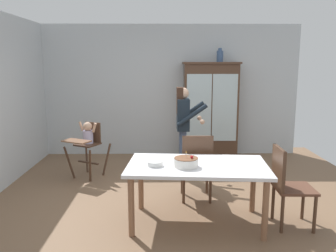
{
  "coord_description": "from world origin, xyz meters",
  "views": [
    {
      "loc": [
        -0.14,
        -4.66,
        1.93
      ],
      "look_at": [
        -0.07,
        0.7,
        0.95
      ],
      "focal_mm": 37.25,
      "sensor_mm": 36.0,
      "label": 1
    }
  ],
  "objects_px": {
    "dining_chair_far_side": "(197,163)",
    "dining_chair_right_end": "(286,181)",
    "dining_table": "(197,171)",
    "china_cabinet": "(210,110)",
    "adult_person": "(183,121)",
    "birthday_cake": "(186,162)",
    "ceramic_vase": "(220,56)",
    "high_chair_with_toddler": "(88,139)",
    "serving_bowl": "(155,164)"
  },
  "relations": [
    {
      "from": "china_cabinet",
      "to": "adult_person",
      "type": "xyz_separation_m",
      "value": [
        -0.62,
        -1.31,
        -0.01
      ]
    },
    {
      "from": "birthday_cake",
      "to": "china_cabinet",
      "type": "bearing_deg",
      "value": 77.52
    },
    {
      "from": "birthday_cake",
      "to": "ceramic_vase",
      "type": "bearing_deg",
      "value": 74.66
    },
    {
      "from": "adult_person",
      "to": "birthday_cake",
      "type": "bearing_deg",
      "value": 177.11
    },
    {
      "from": "ceramic_vase",
      "to": "high_chair_with_toddler",
      "type": "xyz_separation_m",
      "value": [
        -2.4,
        -1.29,
        -1.41
      ]
    },
    {
      "from": "dining_chair_far_side",
      "to": "china_cabinet",
      "type": "bearing_deg",
      "value": -101.87
    },
    {
      "from": "ceramic_vase",
      "to": "birthday_cake",
      "type": "bearing_deg",
      "value": -105.34
    },
    {
      "from": "high_chair_with_toddler",
      "to": "adult_person",
      "type": "height_order",
      "value": "adult_person"
    },
    {
      "from": "adult_person",
      "to": "dining_table",
      "type": "height_order",
      "value": "adult_person"
    },
    {
      "from": "high_chair_with_toddler",
      "to": "serving_bowl",
      "type": "relative_size",
      "value": 5.28
    },
    {
      "from": "ceramic_vase",
      "to": "high_chair_with_toddler",
      "type": "bearing_deg",
      "value": -151.85
    },
    {
      "from": "birthday_cake",
      "to": "serving_bowl",
      "type": "xyz_separation_m",
      "value": [
        -0.36,
        0.04,
        -0.03
      ]
    },
    {
      "from": "high_chair_with_toddler",
      "to": "dining_chair_right_end",
      "type": "relative_size",
      "value": 0.99
    },
    {
      "from": "high_chair_with_toddler",
      "to": "dining_table",
      "type": "relative_size",
      "value": 0.55
    },
    {
      "from": "serving_bowl",
      "to": "adult_person",
      "type": "bearing_deg",
      "value": 76.54
    },
    {
      "from": "china_cabinet",
      "to": "adult_person",
      "type": "bearing_deg",
      "value": -115.57
    },
    {
      "from": "ceramic_vase",
      "to": "dining_chair_far_side",
      "type": "distance_m",
      "value": 2.89
    },
    {
      "from": "adult_person",
      "to": "dining_chair_right_end",
      "type": "relative_size",
      "value": 1.59
    },
    {
      "from": "china_cabinet",
      "to": "dining_chair_right_end",
      "type": "relative_size",
      "value": 2.02
    },
    {
      "from": "china_cabinet",
      "to": "birthday_cake",
      "type": "relative_size",
      "value": 6.93
    },
    {
      "from": "dining_chair_far_side",
      "to": "dining_chair_right_end",
      "type": "relative_size",
      "value": 1.0
    },
    {
      "from": "china_cabinet",
      "to": "dining_chair_far_side",
      "type": "distance_m",
      "value": 2.46
    },
    {
      "from": "adult_person",
      "to": "serving_bowl",
      "type": "xyz_separation_m",
      "value": [
        -0.43,
        -1.81,
        -0.2
      ]
    },
    {
      "from": "ceramic_vase",
      "to": "dining_table",
      "type": "height_order",
      "value": "ceramic_vase"
    },
    {
      "from": "china_cabinet",
      "to": "serving_bowl",
      "type": "xyz_separation_m",
      "value": [
        -1.06,
        -3.11,
        -0.21
      ]
    },
    {
      "from": "high_chair_with_toddler",
      "to": "dining_chair_far_side",
      "type": "xyz_separation_m",
      "value": [
        1.74,
        -1.09,
        -0.1
      ]
    },
    {
      "from": "china_cabinet",
      "to": "dining_table",
      "type": "bearing_deg",
      "value": -100.32
    },
    {
      "from": "high_chair_with_toddler",
      "to": "dining_table",
      "type": "bearing_deg",
      "value": -18.74
    },
    {
      "from": "dining_chair_right_end",
      "to": "dining_chair_far_side",
      "type": "bearing_deg",
      "value": 53.43
    },
    {
      "from": "dining_chair_far_side",
      "to": "dining_table",
      "type": "bearing_deg",
      "value": 84.83
    },
    {
      "from": "china_cabinet",
      "to": "dining_chair_right_end",
      "type": "xyz_separation_m",
      "value": [
        0.48,
        -3.14,
        -0.42
      ]
    },
    {
      "from": "birthday_cake",
      "to": "dining_table",
      "type": "bearing_deg",
      "value": 34.12
    },
    {
      "from": "dining_table",
      "to": "dining_chair_far_side",
      "type": "bearing_deg",
      "value": 84.89
    },
    {
      "from": "adult_person",
      "to": "dining_chair_far_side",
      "type": "distance_m",
      "value": 1.15
    },
    {
      "from": "china_cabinet",
      "to": "dining_table",
      "type": "xyz_separation_m",
      "value": [
        -0.56,
        -3.06,
        -0.32
      ]
    },
    {
      "from": "china_cabinet",
      "to": "ceramic_vase",
      "type": "relative_size",
      "value": 7.19
    },
    {
      "from": "dining_table",
      "to": "birthday_cake",
      "type": "xyz_separation_m",
      "value": [
        -0.14,
        -0.1,
        0.14
      ]
    },
    {
      "from": "birthday_cake",
      "to": "dining_chair_right_end",
      "type": "distance_m",
      "value": 1.2
    },
    {
      "from": "dining_chair_far_side",
      "to": "ceramic_vase",
      "type": "bearing_deg",
      "value": -105.67
    },
    {
      "from": "adult_person",
      "to": "dining_chair_right_end",
      "type": "height_order",
      "value": "adult_person"
    },
    {
      "from": "adult_person",
      "to": "high_chair_with_toddler",
      "type": "bearing_deg",
      "value": 88.58
    },
    {
      "from": "dining_chair_far_side",
      "to": "dining_chair_right_end",
      "type": "height_order",
      "value": "same"
    },
    {
      "from": "china_cabinet",
      "to": "adult_person",
      "type": "relative_size",
      "value": 1.27
    },
    {
      "from": "dining_table",
      "to": "serving_bowl",
      "type": "bearing_deg",
      "value": -173.59
    },
    {
      "from": "high_chair_with_toddler",
      "to": "dining_chair_right_end",
      "type": "bearing_deg",
      "value": -6.55
    },
    {
      "from": "ceramic_vase",
      "to": "dining_chair_right_end",
      "type": "height_order",
      "value": "ceramic_vase"
    },
    {
      "from": "high_chair_with_toddler",
      "to": "birthday_cake",
      "type": "relative_size",
      "value": 3.39
    },
    {
      "from": "high_chair_with_toddler",
      "to": "dining_chair_far_side",
      "type": "height_order",
      "value": "dining_chair_far_side"
    },
    {
      "from": "china_cabinet",
      "to": "high_chair_with_toddler",
      "type": "xyz_separation_m",
      "value": [
        -2.24,
        -1.28,
        -0.32
      ]
    },
    {
      "from": "birthday_cake",
      "to": "serving_bowl",
      "type": "distance_m",
      "value": 0.36
    }
  ]
}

